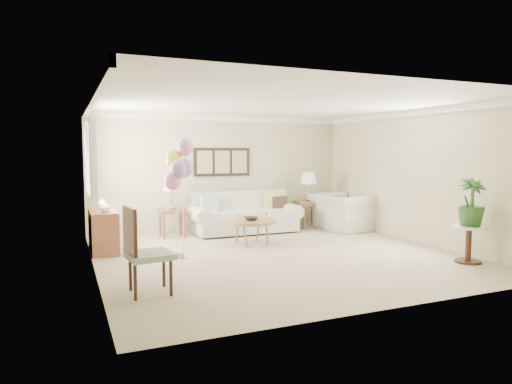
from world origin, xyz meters
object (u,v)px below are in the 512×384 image
Objects in this scene: coffee_table at (252,222)px; armchair at (342,212)px; balloon_cluster at (179,165)px; accent_chair at (143,249)px; sofa at (245,217)px.

coffee_table is 0.75× the size of armchair.
coffee_table is 2.66m from armchair.
balloon_cluster is (-1.55, -0.61, 1.12)m from coffee_table.
coffee_table is at bearing 43.78° from accent_chair.
armchair is 5.85m from accent_chair.
accent_chair is (-2.42, -2.32, 0.14)m from coffee_table.
coffee_table is (-0.35, -1.28, 0.08)m from sofa.
accent_chair is 2.16m from balloon_cluster.
coffee_table is 2.01m from balloon_cluster.
sofa is at bearing 70.05° from armchair.
accent_chair is at bearing -136.22° from coffee_table.
sofa is 2.26m from armchair.
sofa reaches higher than coffee_table.
balloon_cluster is (0.87, 1.71, 0.99)m from accent_chair.
accent_chair reaches higher than sofa.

